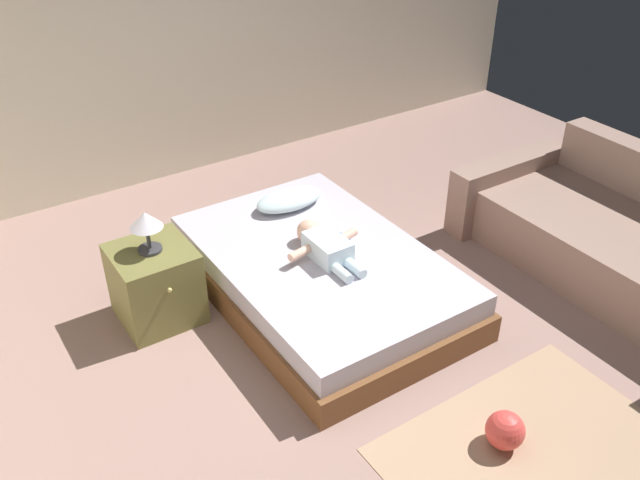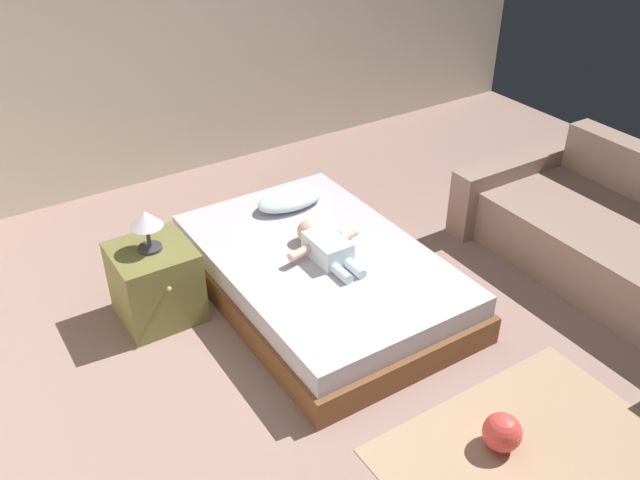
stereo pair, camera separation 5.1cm
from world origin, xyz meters
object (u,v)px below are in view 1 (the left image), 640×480
at_px(pillow, 289,199).
at_px(baby, 324,245).
at_px(toy_ball, 505,430).
at_px(toothbrush, 341,234).
at_px(couch, 625,241).
at_px(nightstand, 156,284).
at_px(lamp, 146,223).
at_px(bed, 320,275).

xyz_separation_m(pillow, baby, (-0.14, -0.65, 0.01)).
distance_m(pillow, toy_ball, 2.22).
bearing_deg(toothbrush, couch, -32.03).
relative_size(baby, toothbrush, 3.83).
relative_size(pillow, toothbrush, 3.20).
height_order(pillow, couch, couch).
height_order(nightstand, lamp, lamp).
height_order(bed, baby, baby).
relative_size(pillow, couch, 0.24).
bearing_deg(toothbrush, toy_ball, -95.46).
bearing_deg(toy_ball, lamp, 118.32).
distance_m(bed, toy_ball, 1.58).
height_order(couch, lamp, lamp).
distance_m(toothbrush, toy_ball, 1.71).
relative_size(lamp, toy_ball, 1.32).
relative_size(couch, nightstand, 4.25).
height_order(bed, toy_ball, bed).
distance_m(lamp, toy_ball, 2.30).
bearing_deg(toothbrush, nightstand, 167.21).
relative_size(nightstand, lamp, 1.91).
height_order(baby, couch, couch).
relative_size(toothbrush, couch, 0.07).
distance_m(bed, couch, 2.11).
bearing_deg(toothbrush, pillow, 99.69).
bearing_deg(lamp, couch, -24.55).
distance_m(pillow, lamp, 1.19).
relative_size(bed, baby, 3.23).
bearing_deg(couch, toothbrush, 147.97).
xyz_separation_m(pillow, lamp, (-1.13, -0.24, 0.30)).
bearing_deg(bed, pillow, 76.52).
bearing_deg(bed, couch, -26.16).
xyz_separation_m(pillow, toy_ball, (-0.07, -2.20, -0.28)).
bearing_deg(pillow, nightstand, -167.81).
height_order(toothbrush, nightstand, nightstand).
bearing_deg(pillow, couch, -41.74).
xyz_separation_m(bed, pillow, (0.15, 0.62, 0.23)).
distance_m(pillow, baby, 0.67).
height_order(pillow, toy_ball, pillow).
bearing_deg(bed, nightstand, 158.71).
bearing_deg(nightstand, bed, -21.29).
bearing_deg(couch, lamp, 155.45).
bearing_deg(baby, bed, 116.48).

